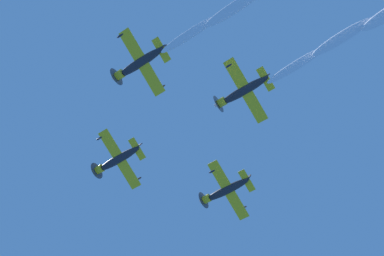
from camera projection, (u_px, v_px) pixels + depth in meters
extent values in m
ellipsoid|color=#232328|center=(119.00, 159.00, 68.15)|extent=(5.71, 6.60, 2.04)
cylinder|color=yellow|center=(100.00, 169.00, 69.12)|extent=(1.78, 1.60, 1.50)
cone|color=white|center=(96.00, 171.00, 69.32)|extent=(1.03, 1.00, 0.74)
cylinder|color=#3F3F47|center=(97.00, 171.00, 69.28)|extent=(2.58, 1.82, 3.11)
cube|color=yellow|center=(120.00, 159.00, 67.94)|extent=(7.98, 6.99, 2.61)
ellipsoid|color=#232328|center=(99.00, 138.00, 65.48)|extent=(0.88, 0.97, 0.42)
ellipsoid|color=#232328|center=(139.00, 179.00, 70.40)|extent=(0.88, 0.97, 0.42)
cube|color=yellow|center=(137.00, 149.00, 67.27)|extent=(3.14, 2.85, 1.03)
cube|color=#232328|center=(138.00, 146.00, 67.69)|extent=(1.16, 1.14, 1.33)
ellipsoid|color=#1E232D|center=(117.00, 158.00, 68.61)|extent=(1.79, 1.85, 1.03)
ellipsoid|color=#232328|center=(141.00, 62.00, 61.81)|extent=(5.68, 6.61, 2.21)
cylinder|color=yellow|center=(120.00, 75.00, 62.85)|extent=(1.80, 1.59, 1.54)
cone|color=white|center=(115.00, 77.00, 63.07)|extent=(1.04, 0.99, 0.76)
cylinder|color=#3F3F47|center=(116.00, 77.00, 63.02)|extent=(2.64, 1.80, 3.14)
cube|color=yellow|center=(142.00, 62.00, 61.60)|extent=(7.93, 6.96, 2.86)
ellipsoid|color=#232328|center=(120.00, 36.00, 59.07)|extent=(0.88, 0.97, 0.44)
ellipsoid|color=#232328|center=(162.00, 87.00, 64.14)|extent=(0.88, 0.97, 0.44)
cube|color=yellow|center=(161.00, 50.00, 60.87)|extent=(3.12, 2.84, 1.13)
cube|color=#232328|center=(162.00, 47.00, 61.28)|extent=(1.19, 1.14, 1.34)
ellipsoid|color=#1E232D|center=(139.00, 62.00, 62.27)|extent=(1.79, 1.85, 1.08)
ellipsoid|color=#232328|center=(227.00, 190.00, 68.51)|extent=(5.64, 6.61, 2.39)
cylinder|color=yellow|center=(207.00, 199.00, 69.62)|extent=(1.81, 1.58, 1.57)
cone|color=white|center=(203.00, 201.00, 69.86)|extent=(1.04, 0.99, 0.78)
cylinder|color=#3F3F47|center=(204.00, 200.00, 69.81)|extent=(2.69, 1.76, 3.15)
cube|color=yellow|center=(228.00, 190.00, 68.30)|extent=(7.91, 6.95, 2.96)
ellipsoid|color=#232328|center=(212.00, 172.00, 65.75)|extent=(0.88, 0.97, 0.46)
ellipsoid|color=#232328|center=(244.00, 208.00, 70.85)|extent=(0.88, 0.97, 0.46)
cube|color=yellow|center=(247.00, 181.00, 67.50)|extent=(3.11, 2.84, 1.17)
cube|color=#232328|center=(247.00, 178.00, 67.90)|extent=(1.20, 1.13, 1.37)
ellipsoid|color=#1E232D|center=(225.00, 188.00, 68.97)|extent=(1.79, 1.84, 1.12)
ellipsoid|color=#232328|center=(244.00, 91.00, 63.62)|extent=(5.68, 6.61, 2.22)
cylinder|color=yellow|center=(222.00, 102.00, 64.66)|extent=(1.80, 1.59, 1.54)
cone|color=white|center=(217.00, 105.00, 64.88)|extent=(1.04, 0.99, 0.76)
cylinder|color=#3F3F47|center=(218.00, 104.00, 64.83)|extent=(2.64, 1.79, 3.13)
cube|color=yellow|center=(246.00, 91.00, 63.41)|extent=(7.94, 6.97, 2.79)
ellipsoid|color=#232328|center=(229.00, 66.00, 60.90)|extent=(0.88, 0.97, 0.44)
ellipsoid|color=#232328|center=(261.00, 113.00, 65.91)|extent=(0.88, 0.97, 0.44)
cube|color=yellow|center=(266.00, 79.00, 62.66)|extent=(3.12, 2.84, 1.10)
cube|color=#232328|center=(265.00, 76.00, 63.07)|extent=(1.18, 1.13, 1.35)
ellipsoid|color=#1E232D|center=(241.00, 90.00, 64.08)|extent=(1.79, 1.84, 1.08)
ellipsoid|color=white|center=(190.00, 34.00, 59.67)|extent=(6.44, 7.46, 2.06)
ellipsoid|color=white|center=(235.00, 7.00, 57.71)|extent=(6.66, 7.65, 2.32)
ellipsoid|color=white|center=(296.00, 65.00, 61.39)|extent=(6.44, 7.46, 2.06)
ellipsoid|color=white|center=(342.00, 37.00, 59.55)|extent=(6.66, 7.65, 2.32)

